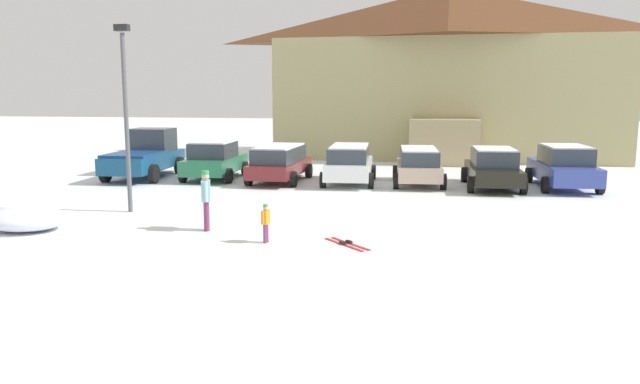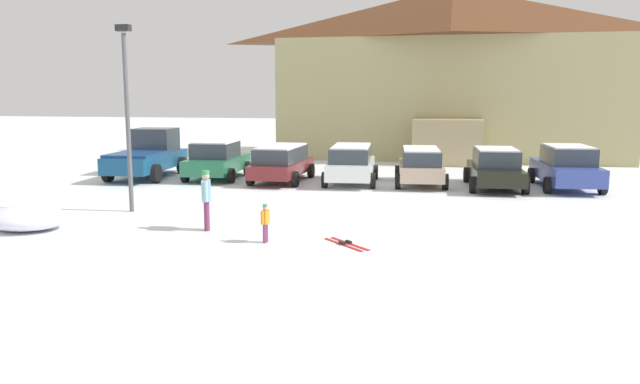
{
  "view_description": "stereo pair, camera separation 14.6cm",
  "coord_description": "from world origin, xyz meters",
  "px_view_note": "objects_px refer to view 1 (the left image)",
  "views": [
    {
      "loc": [
        3.17,
        -10.3,
        3.76
      ],
      "look_at": [
        0.05,
        6.02,
        1.11
      ],
      "focal_mm": 35.0,
      "sensor_mm": 36.0,
      "label": 1
    },
    {
      "loc": [
        3.32,
        -10.27,
        3.76
      ],
      "look_at": [
        0.05,
        6.02,
        1.11
      ],
      "focal_mm": 35.0,
      "sensor_mm": 36.0,
      "label": 2
    }
  ],
  "objects_px": {
    "parked_green_coupe": "(214,160)",
    "pair_of_skis": "(347,244)",
    "parked_beige_suv": "(418,165)",
    "skier_child_in_orange_jacket": "(266,221)",
    "skier_adult_in_blue_parka": "(206,197)",
    "ski_lodge": "(447,72)",
    "plowed_snow_pile": "(25,219)",
    "parked_maroon_van": "(280,162)",
    "pickup_truck": "(146,155)",
    "lamp_post": "(126,109)",
    "parked_black_sedan": "(493,168)",
    "parked_blue_hatchback": "(564,167)",
    "parked_white_suv": "(349,163)"
  },
  "relations": [
    {
      "from": "parked_green_coupe",
      "to": "pickup_truck",
      "type": "relative_size",
      "value": 0.82
    },
    {
      "from": "parked_green_coupe",
      "to": "pair_of_skis",
      "type": "relative_size",
      "value": 3.18
    },
    {
      "from": "parked_white_suv",
      "to": "lamp_post",
      "type": "bearing_deg",
      "value": -128.31
    },
    {
      "from": "skier_adult_in_blue_parka",
      "to": "lamp_post",
      "type": "xyz_separation_m",
      "value": [
        -3.4,
        2.14,
        2.32
      ]
    },
    {
      "from": "skier_adult_in_blue_parka",
      "to": "parked_beige_suv",
      "type": "bearing_deg",
      "value": 61.25
    },
    {
      "from": "parked_white_suv",
      "to": "parked_beige_suv",
      "type": "relative_size",
      "value": 1.03
    },
    {
      "from": "parked_maroon_van",
      "to": "pair_of_skis",
      "type": "xyz_separation_m",
      "value": [
        4.46,
        -10.57,
        -0.83
      ]
    },
    {
      "from": "skier_adult_in_blue_parka",
      "to": "lamp_post",
      "type": "distance_m",
      "value": 4.64
    },
    {
      "from": "pickup_truck",
      "to": "parked_maroon_van",
      "type": "bearing_deg",
      "value": -2.4
    },
    {
      "from": "lamp_post",
      "to": "plowed_snow_pile",
      "type": "relative_size",
      "value": 2.48
    },
    {
      "from": "parked_beige_suv",
      "to": "skier_child_in_orange_jacket",
      "type": "height_order",
      "value": "parked_beige_suv"
    },
    {
      "from": "parked_maroon_van",
      "to": "parked_blue_hatchback",
      "type": "bearing_deg",
      "value": 1.48
    },
    {
      "from": "parked_blue_hatchback",
      "to": "pickup_truck",
      "type": "bearing_deg",
      "value": -179.88
    },
    {
      "from": "parked_maroon_van",
      "to": "lamp_post",
      "type": "height_order",
      "value": "lamp_post"
    },
    {
      "from": "ski_lodge",
      "to": "lamp_post",
      "type": "xyz_separation_m",
      "value": [
        -9.99,
        -20.1,
        -1.73
      ]
    },
    {
      "from": "parked_black_sedan",
      "to": "plowed_snow_pile",
      "type": "xyz_separation_m",
      "value": [
        -13.32,
        -10.44,
        -0.49
      ]
    },
    {
      "from": "parked_maroon_van",
      "to": "parked_blue_hatchback",
      "type": "relative_size",
      "value": 0.97
    },
    {
      "from": "parked_beige_suv",
      "to": "pair_of_skis",
      "type": "xyz_separation_m",
      "value": [
        -1.39,
        -10.78,
        -0.81
      ]
    },
    {
      "from": "skier_child_in_orange_jacket",
      "to": "lamp_post",
      "type": "xyz_separation_m",
      "value": [
        -5.4,
        3.22,
        2.71
      ]
    },
    {
      "from": "skier_child_in_orange_jacket",
      "to": "skier_adult_in_blue_parka",
      "type": "relative_size",
      "value": 0.59
    },
    {
      "from": "skier_adult_in_blue_parka",
      "to": "parked_white_suv",
      "type": "bearing_deg",
      "value": 75.14
    },
    {
      "from": "parked_black_sedan",
      "to": "plowed_snow_pile",
      "type": "bearing_deg",
      "value": -141.93
    },
    {
      "from": "parked_blue_hatchback",
      "to": "lamp_post",
      "type": "xyz_separation_m",
      "value": [
        -14.53,
        -7.84,
        2.4
      ]
    },
    {
      "from": "pair_of_skis",
      "to": "lamp_post",
      "type": "bearing_deg",
      "value": 157.87
    },
    {
      "from": "ski_lodge",
      "to": "plowed_snow_pile",
      "type": "distance_m",
      "value": 26.29
    },
    {
      "from": "pickup_truck",
      "to": "lamp_post",
      "type": "distance_m",
      "value": 8.77
    },
    {
      "from": "parked_beige_suv",
      "to": "skier_child_in_orange_jacket",
      "type": "bearing_deg",
      "value": -107.37
    },
    {
      "from": "parked_beige_suv",
      "to": "skier_adult_in_blue_parka",
      "type": "bearing_deg",
      "value": -118.75
    },
    {
      "from": "parked_beige_suv",
      "to": "skier_adult_in_blue_parka",
      "type": "height_order",
      "value": "skier_adult_in_blue_parka"
    },
    {
      "from": "parked_green_coupe",
      "to": "skier_child_in_orange_jacket",
      "type": "distance_m",
      "value": 12.36
    },
    {
      "from": "parked_black_sedan",
      "to": "pickup_truck",
      "type": "distance_m",
      "value": 15.08
    },
    {
      "from": "parked_black_sedan",
      "to": "ski_lodge",
      "type": "bearing_deg",
      "value": 98.01
    },
    {
      "from": "parked_maroon_van",
      "to": "parked_white_suv",
      "type": "bearing_deg",
      "value": 0.47
    },
    {
      "from": "ski_lodge",
      "to": "plowed_snow_pile",
      "type": "relative_size",
      "value": 8.47
    },
    {
      "from": "lamp_post",
      "to": "parked_blue_hatchback",
      "type": "bearing_deg",
      "value": 28.35
    },
    {
      "from": "parked_white_suv",
      "to": "pickup_truck",
      "type": "xyz_separation_m",
      "value": [
        -9.27,
        0.24,
        0.12
      ]
    },
    {
      "from": "parked_white_suv",
      "to": "parked_black_sedan",
      "type": "xyz_separation_m",
      "value": [
        5.8,
        -0.18,
        -0.06
      ]
    },
    {
      "from": "plowed_snow_pile",
      "to": "skier_adult_in_blue_parka",
      "type": "bearing_deg",
      "value": 10.48
    },
    {
      "from": "parked_green_coupe",
      "to": "skier_adult_in_blue_parka",
      "type": "relative_size",
      "value": 2.6
    },
    {
      "from": "parked_maroon_van",
      "to": "parked_blue_hatchback",
      "type": "distance_m",
      "value": 11.55
    },
    {
      "from": "ski_lodge",
      "to": "parked_maroon_van",
      "type": "relative_size",
      "value": 4.3
    },
    {
      "from": "parked_green_coupe",
      "to": "parked_black_sedan",
      "type": "bearing_deg",
      "value": -2.31
    },
    {
      "from": "parked_beige_suv",
      "to": "parked_maroon_van",
      "type": "bearing_deg",
      "value": -177.88
    },
    {
      "from": "skier_child_in_orange_jacket",
      "to": "pair_of_skis",
      "type": "relative_size",
      "value": 0.72
    },
    {
      "from": "parked_green_coupe",
      "to": "pickup_truck",
      "type": "xyz_separation_m",
      "value": [
        -3.23,
        -0.06,
        0.15
      ]
    },
    {
      "from": "parked_maroon_van",
      "to": "plowed_snow_pile",
      "type": "relative_size",
      "value": 1.97
    },
    {
      "from": "parked_white_suv",
      "to": "pair_of_skis",
      "type": "distance_m",
      "value": 10.72
    },
    {
      "from": "parked_green_coupe",
      "to": "skier_adult_in_blue_parka",
      "type": "height_order",
      "value": "parked_green_coupe"
    },
    {
      "from": "ski_lodge",
      "to": "lamp_post",
      "type": "bearing_deg",
      "value": -116.42
    },
    {
      "from": "parked_black_sedan",
      "to": "lamp_post",
      "type": "relative_size",
      "value": 0.82
    }
  ]
}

